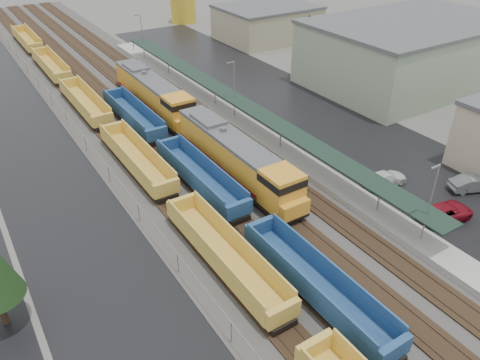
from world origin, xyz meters
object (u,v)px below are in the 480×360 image
object	(u,v)px
locomotive_trail	(154,94)
parked_car_east_c	(385,179)
well_string_yellow	(137,159)
parked_car_east_b	(445,212)
parked_car_east_e	(473,184)
storage_tank	(183,9)
well_string_blue	(316,284)
locomotive_lead	(238,159)

from	to	relation	value
locomotive_trail	parked_car_east_c	world-z (taller)	locomotive_trail
locomotive_trail	well_string_yellow	size ratio (longest dim) A/B	0.17
parked_car_east_b	parked_car_east_e	bearing A→B (deg)	-64.43
parked_car_east_c	storage_tank	bearing A→B (deg)	-5.07
well_string_blue	parked_car_east_e	bearing A→B (deg)	6.43
well_string_blue	parked_car_east_c	xyz separation A→B (m)	(16.14, 8.10, -0.48)
locomotive_trail	storage_tank	xyz separation A→B (m)	(26.24, 43.45, 0.31)
locomotive_trail	parked_car_east_b	size ratio (longest dim) A/B	3.86
well_string_blue	storage_tank	size ratio (longest dim) A/B	15.43
locomotive_trail	storage_tank	distance (m)	50.76
storage_tank	parked_car_east_b	size ratio (longest dim) A/B	1.04
locomotive_trail	parked_car_east_e	world-z (taller)	locomotive_trail
locomotive_lead	well_string_blue	world-z (taller)	locomotive_lead
parked_car_east_e	well_string_blue	bearing A→B (deg)	119.51
parked_car_east_b	well_string_yellow	bearing A→B (deg)	52.36
parked_car_east_b	parked_car_east_e	world-z (taller)	parked_car_east_e
storage_tank	parked_car_east_b	bearing A→B (deg)	-99.74
locomotive_trail	parked_car_east_e	distance (m)	40.24
well_string_blue	parked_car_east_c	size ratio (longest dim) A/B	17.29
well_string_yellow	parked_car_east_e	distance (m)	34.93
locomotive_lead	well_string_blue	bearing A→B (deg)	-103.18
locomotive_lead	well_string_yellow	bearing A→B (deg)	135.67
well_string_blue	well_string_yellow	bearing A→B (deg)	99.13
locomotive_lead	storage_tank	xyz separation A→B (m)	(26.24, 64.45, 0.31)
locomotive_trail	parked_car_east_e	bearing A→B (deg)	-61.99
locomotive_trail	parked_car_east_b	xyz separation A→B (m)	(12.42, -37.07, -1.76)
storage_tank	parked_car_east_c	world-z (taller)	storage_tank
storage_tank	locomotive_trail	bearing A→B (deg)	-121.13
locomotive_lead	parked_car_east_e	distance (m)	23.86
well_string_blue	parked_car_east_e	distance (m)	23.03
well_string_blue	parked_car_east_b	world-z (taller)	well_string_blue
parked_car_east_b	parked_car_east_c	distance (m)	7.10
locomotive_lead	storage_tank	distance (m)	69.59
locomotive_trail	well_string_yellow	xyz separation A→B (m)	(-8.00, -13.18, -1.30)
parked_car_east_c	locomotive_lead	bearing A→B (deg)	59.32
well_string_yellow	well_string_blue	world-z (taller)	well_string_yellow
locomotive_lead	well_string_blue	distance (m)	17.59
locomotive_lead	parked_car_east_c	world-z (taller)	locomotive_lead
well_string_blue	locomotive_trail	bearing A→B (deg)	84.00
parked_car_east_c	well_string_yellow	bearing A→B (deg)	55.98
locomotive_lead	locomotive_trail	size ratio (longest dim) A/B	1.00
parked_car_east_b	parked_car_east_c	xyz separation A→B (m)	(-0.27, 7.09, -0.02)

